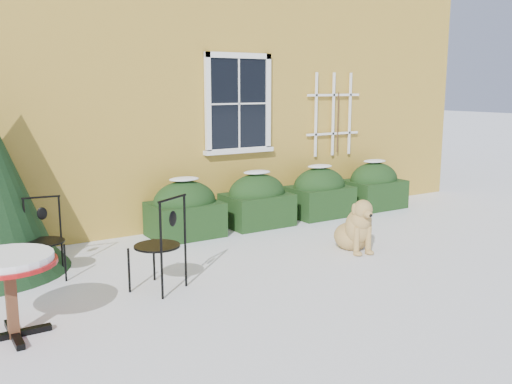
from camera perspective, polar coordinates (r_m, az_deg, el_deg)
ground at (r=6.86m, az=4.52°, el=-8.71°), size 80.00×80.00×0.00m
house at (r=12.82m, az=-14.98°, el=14.48°), size 12.40×8.40×6.40m
hedge_row at (r=9.69m, az=3.34°, el=-0.52°), size 4.95×0.80×0.91m
bistro_table at (r=5.59m, az=-23.48°, el=-7.08°), size 0.84×0.84×0.78m
patio_chair_near at (r=6.44m, az=-9.54°, el=-5.10°), size 0.65×0.65×1.08m
patio_chair_far at (r=7.24m, az=-20.40°, el=-4.36°), size 0.49×0.49×0.96m
dog at (r=8.02m, az=9.98°, el=-3.68°), size 0.60×0.82×0.78m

